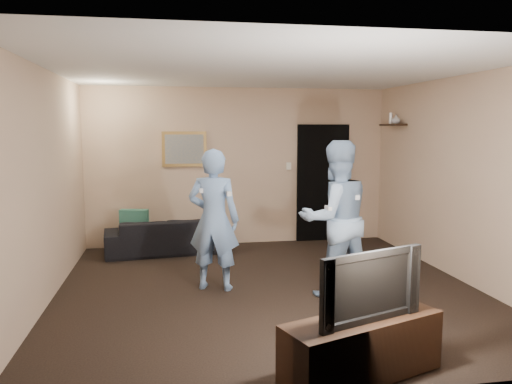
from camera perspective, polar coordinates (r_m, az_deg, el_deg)
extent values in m
plane|color=black|center=(6.16, 1.37, -11.00)|extent=(5.00, 5.00, 0.00)
cube|color=silver|center=(5.89, 1.44, 13.78)|extent=(5.00, 5.00, 0.04)
cube|color=tan|center=(8.34, -1.96, 2.92)|extent=(5.00, 0.04, 2.60)
cube|color=tan|center=(3.49, 9.46, -3.26)|extent=(5.00, 0.04, 2.60)
cube|color=tan|center=(5.93, -23.02, 0.57)|extent=(0.04, 5.00, 2.60)
cube|color=tan|center=(6.83, 22.45, 1.41)|extent=(0.04, 5.00, 2.60)
imported|color=black|center=(7.94, -10.24, -4.92)|extent=(1.92, 0.92, 0.54)
cube|color=#1B5244|center=(7.92, -13.74, -3.50)|extent=(0.45, 0.22, 0.43)
cube|color=olive|center=(8.22, -8.19, 4.88)|extent=(0.72, 0.05, 0.57)
cube|color=slate|center=(8.20, -8.18, 4.88)|extent=(0.62, 0.01, 0.47)
cube|color=black|center=(8.66, 7.62, 1.03)|extent=(0.90, 0.06, 2.00)
cube|color=silver|center=(8.48, 3.77, 2.98)|extent=(0.08, 0.02, 0.12)
cube|color=black|center=(8.33, 15.37, 7.41)|extent=(0.20, 0.60, 0.03)
imported|color=#B0B0B5|center=(8.24, 15.70, 8.01)|extent=(0.18, 0.18, 0.14)
cylinder|color=silver|center=(8.40, 15.16, 8.13)|extent=(0.06, 0.06, 0.18)
cube|color=black|center=(4.13, 12.00, -16.95)|extent=(1.38, 0.84, 0.47)
imported|color=black|center=(3.95, 12.19, -10.21)|extent=(0.94, 0.44, 0.55)
imported|color=#7498CA|center=(5.99, -4.85, -3.17)|extent=(0.72, 0.59, 1.70)
cube|color=white|center=(5.70, -6.30, 0.17)|extent=(0.04, 0.14, 0.04)
cube|color=white|center=(5.74, -3.10, -0.19)|extent=(0.05, 0.09, 0.05)
imported|color=#8CAACC|center=(5.81, 9.06, -3.05)|extent=(0.97, 0.80, 1.80)
cube|color=white|center=(5.53, 8.26, -1.82)|extent=(0.04, 0.14, 0.04)
cube|color=white|center=(5.62, 11.38, -0.57)|extent=(0.05, 0.09, 0.05)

